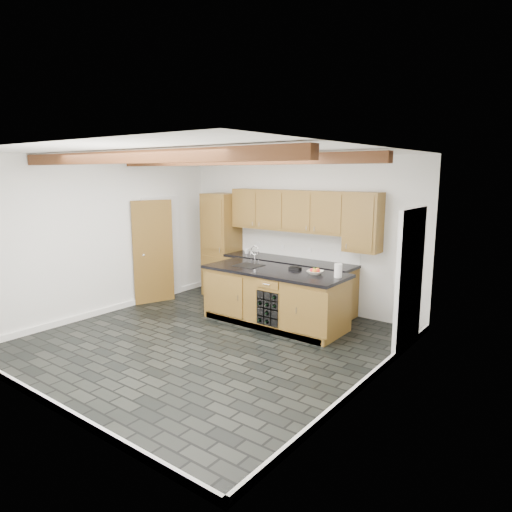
# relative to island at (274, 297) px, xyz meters

# --- Properties ---
(ground) EXTENTS (5.00, 5.00, 0.00)m
(ground) POSITION_rel_island_xyz_m (-0.31, -1.28, -0.46)
(ground) COLOR black
(ground) RESTS_ON ground
(room_shell) EXTENTS (5.01, 5.00, 5.00)m
(room_shell) POSITION_rel_island_xyz_m (-0.39, -0.75, 1.06)
(room_shell) COLOR white
(room_shell) RESTS_ON ground
(back_cabinetry) EXTENTS (3.65, 0.62, 2.20)m
(back_cabinetry) POSITION_rel_island_xyz_m (-0.68, 0.95, 0.51)
(back_cabinetry) COLOR brown
(back_cabinetry) RESTS_ON ground
(island) EXTENTS (2.48, 0.96, 0.93)m
(island) POSITION_rel_island_xyz_m (0.00, 0.00, 0.00)
(island) COLOR brown
(island) RESTS_ON ground
(faucet) EXTENTS (0.45, 0.40, 0.34)m
(faucet) POSITION_rel_island_xyz_m (-0.56, 0.05, 0.50)
(faucet) COLOR black
(faucet) RESTS_ON island
(kitchen_scale) EXTENTS (0.20, 0.13, 0.06)m
(kitchen_scale) POSITION_rel_island_xyz_m (0.26, 0.22, 0.49)
(kitchen_scale) COLOR black
(kitchen_scale) RESTS_ON island
(fruit_bowl) EXTENTS (0.27, 0.27, 0.06)m
(fruit_bowl) POSITION_rel_island_xyz_m (0.70, 0.11, 0.50)
(fruit_bowl) COLOR white
(fruit_bowl) RESTS_ON island
(fruit_cluster) EXTENTS (0.16, 0.17, 0.07)m
(fruit_cluster) POSITION_rel_island_xyz_m (0.70, 0.11, 0.53)
(fruit_cluster) COLOR red
(fruit_cluster) RESTS_ON fruit_bowl
(paper_towel) EXTENTS (0.12, 0.12, 0.21)m
(paper_towel) POSITION_rel_island_xyz_m (1.09, 0.13, 0.57)
(paper_towel) COLOR white
(paper_towel) RESTS_ON island
(mug) EXTENTS (0.13, 0.13, 0.10)m
(mug) POSITION_rel_island_xyz_m (-1.31, 0.92, 0.51)
(mug) COLOR white
(mug) RESTS_ON back_cabinetry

